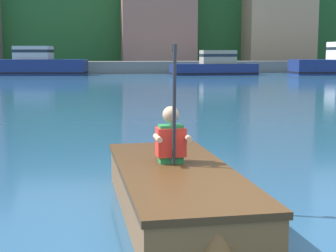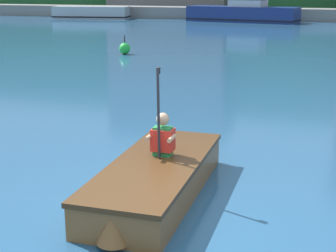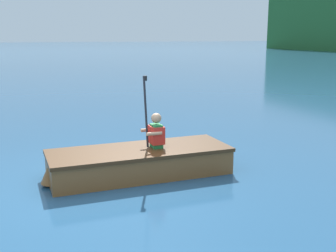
{
  "view_description": "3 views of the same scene",
  "coord_description": "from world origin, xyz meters",
  "views": [
    {
      "loc": [
        -1.24,
        -4.01,
        1.57
      ],
      "look_at": [
        -0.36,
        1.3,
        0.8
      ],
      "focal_mm": 55.0,
      "sensor_mm": 36.0,
      "label": 1
    },
    {
      "loc": [
        1.7,
        -5.05,
        2.64
      ],
      "look_at": [
        -0.36,
        1.3,
        0.8
      ],
      "focal_mm": 55.0,
      "sensor_mm": 36.0,
      "label": 2
    },
    {
      "loc": [
        6.11,
        -1.06,
        2.28
      ],
      "look_at": [
        -0.36,
        1.3,
        0.8
      ],
      "focal_mm": 45.0,
      "sensor_mm": 36.0,
      "label": 3
    }
  ],
  "objects": [
    {
      "name": "ground_plane",
      "position": [
        0.0,
        0.0,
        0.0
      ],
      "size": [
        300.0,
        300.0,
        0.0
      ],
      "primitive_type": "plane",
      "color": "navy"
    },
    {
      "name": "rowboat_foreground",
      "position": [
        -0.36,
        0.76,
        0.25
      ],
      "size": [
        1.14,
        3.11,
        0.45
      ],
      "color": "brown",
      "rests_on": "ground"
    },
    {
      "name": "person_paddler",
      "position": [
        -0.37,
        1.09,
        0.71
      ],
      "size": [
        0.36,
        0.33,
        1.2
      ],
      "color": "#267F3F",
      "rests_on": "rowboat_foreground"
    }
  ]
}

